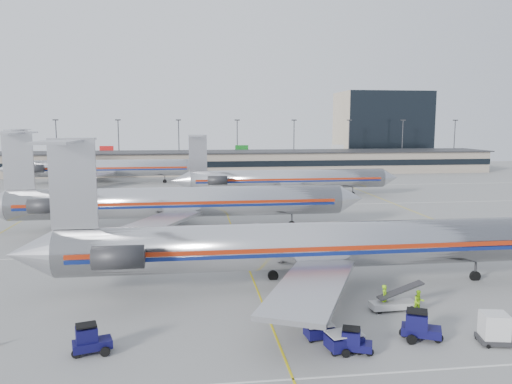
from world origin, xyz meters
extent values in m
plane|color=gray|center=(0.00, 0.00, 0.00)|extent=(260.00, 260.00, 0.00)
cube|color=silver|center=(0.00, 10.00, 0.01)|extent=(160.00, 0.15, 0.02)
cube|color=gray|center=(0.00, 98.00, 3.00)|extent=(160.00, 16.00, 6.00)
cube|color=black|center=(0.00, 89.90, 3.20)|extent=(160.00, 0.20, 1.60)
cube|color=#2D2D30|center=(0.00, 98.00, 6.10)|extent=(162.00, 17.00, 0.30)
cylinder|color=#38383D|center=(-45.00, 112.00, 7.50)|extent=(0.30, 0.30, 15.00)
cube|color=#2D2D30|center=(-45.00, 112.00, 15.10)|extent=(1.60, 0.40, 0.35)
cylinder|color=#38383D|center=(-27.00, 112.00, 7.50)|extent=(0.30, 0.30, 15.00)
cube|color=#2D2D30|center=(-27.00, 112.00, 15.10)|extent=(1.60, 0.40, 0.35)
cylinder|color=#38383D|center=(-9.00, 112.00, 7.50)|extent=(0.30, 0.30, 15.00)
cube|color=#2D2D30|center=(-9.00, 112.00, 15.10)|extent=(1.60, 0.40, 0.35)
cylinder|color=#38383D|center=(9.00, 112.00, 7.50)|extent=(0.30, 0.30, 15.00)
cube|color=#2D2D30|center=(9.00, 112.00, 15.10)|extent=(1.60, 0.40, 0.35)
cylinder|color=#38383D|center=(27.00, 112.00, 7.50)|extent=(0.30, 0.30, 15.00)
cube|color=#2D2D30|center=(27.00, 112.00, 15.10)|extent=(1.60, 0.40, 0.35)
cylinder|color=#38383D|center=(45.00, 112.00, 7.50)|extent=(0.30, 0.30, 15.00)
cube|color=#2D2D30|center=(45.00, 112.00, 15.10)|extent=(1.60, 0.40, 0.35)
cylinder|color=#38383D|center=(63.00, 112.00, 7.50)|extent=(0.30, 0.30, 15.00)
cube|color=#2D2D30|center=(63.00, 112.00, 15.10)|extent=(1.60, 0.40, 0.35)
cylinder|color=#38383D|center=(81.00, 112.00, 7.50)|extent=(0.30, 0.30, 15.00)
cube|color=#2D2D30|center=(81.00, 112.00, 15.10)|extent=(1.60, 0.40, 0.35)
cube|color=tan|center=(62.00, 128.00, 12.50)|extent=(30.00, 20.00, 25.00)
cylinder|color=silver|center=(4.99, -2.83, 3.72)|extent=(42.50, 3.93, 3.93)
cone|color=#B0B0B4|center=(-18.17, -2.83, 3.72)|extent=(3.82, 3.93, 3.93)
cube|color=#9D230B|center=(4.99, -4.81, 3.88)|extent=(40.37, 0.05, 0.37)
cube|color=navy|center=(4.99, -4.81, 3.45)|extent=(40.37, 0.05, 0.30)
cube|color=#B0B0B4|center=(2.86, 4.60, 2.66)|extent=(9.88, 14.40, 0.34)
cube|color=#B0B0B4|center=(2.86, -10.27, 2.66)|extent=(9.88, 14.40, 0.34)
cube|color=#B0B0B4|center=(-14.67, -2.83, 9.30)|extent=(3.61, 0.27, 7.22)
cube|color=#B0B0B4|center=(-14.98, -2.83, 12.70)|extent=(2.55, 11.16, 0.19)
cylinder|color=#2D2D30|center=(-10.95, 0.19, 4.04)|extent=(3.82, 1.81, 1.81)
cylinder|color=#2D2D30|center=(-10.95, -5.86, 4.04)|extent=(3.82, 1.81, 1.81)
cylinder|color=#2D2D30|center=(19.86, -2.83, 0.88)|extent=(0.21, 0.21, 1.75)
cylinder|color=#2D2D30|center=(1.80, -5.38, 0.88)|extent=(0.21, 0.21, 1.75)
cylinder|color=#2D2D30|center=(1.80, -0.28, 0.88)|extent=(0.21, 0.21, 1.75)
cylinder|color=black|center=(19.86, -2.83, 0.37)|extent=(0.96, 0.32, 0.96)
cylinder|color=silver|center=(-6.95, 22.23, 3.77)|extent=(43.05, 3.98, 3.98)
cone|color=silver|center=(16.29, 22.23, 3.77)|extent=(3.44, 3.98, 3.98)
cube|color=#9D230B|center=(-6.95, 20.22, 3.93)|extent=(40.90, 0.05, 0.38)
cube|color=navy|center=(-6.95, 20.22, 3.50)|extent=(40.90, 0.05, 0.30)
cube|color=#B0B0B4|center=(-9.11, 29.76, 2.69)|extent=(10.01, 14.59, 0.34)
cube|color=#B0B0B4|center=(-9.11, 14.69, 2.69)|extent=(10.01, 14.59, 0.34)
cube|color=#B0B0B4|center=(-26.87, 22.23, 9.42)|extent=(3.66, 0.27, 7.32)
cube|color=#B0B0B4|center=(-27.19, 22.23, 12.86)|extent=(2.58, 11.30, 0.19)
cylinder|color=#2D2D30|center=(-23.10, 25.29, 4.09)|extent=(3.87, 1.83, 1.83)
cylinder|color=#2D2D30|center=(-23.10, 19.16, 4.09)|extent=(3.87, 1.83, 1.83)
cylinder|color=#2D2D30|center=(8.11, 22.23, 0.89)|extent=(0.22, 0.22, 1.78)
cylinder|color=#2D2D30|center=(-10.18, 19.64, 0.89)|extent=(0.22, 0.22, 1.78)
cylinder|color=#2D2D30|center=(-10.18, 24.81, 0.89)|extent=(0.22, 0.22, 1.78)
cylinder|color=black|center=(8.11, 22.23, 0.38)|extent=(0.97, 0.32, 0.97)
cylinder|color=silver|center=(13.13, 50.03, 3.45)|extent=(37.41, 3.64, 3.64)
cone|color=silver|center=(33.41, 50.03, 3.45)|extent=(3.15, 3.64, 3.64)
cone|color=#B0B0B4|center=(-7.35, 50.03, 3.45)|extent=(3.54, 3.64, 3.64)
cube|color=#9D230B|center=(13.13, 48.20, 3.59)|extent=(35.54, 0.05, 0.34)
cube|color=navy|center=(13.13, 48.20, 3.20)|extent=(35.54, 0.05, 0.28)
cube|color=#B0B0B4|center=(11.16, 56.92, 2.46)|extent=(9.16, 13.35, 0.32)
cube|color=#B0B0B4|center=(11.16, 43.14, 2.46)|extent=(9.16, 13.35, 0.32)
cube|color=#B0B0B4|center=(-4.10, 50.03, 8.61)|extent=(3.35, 0.25, 6.69)
cube|color=#B0B0B4|center=(-4.39, 50.03, 11.76)|extent=(2.36, 10.34, 0.18)
cylinder|color=#2D2D30|center=(-0.65, 52.83, 3.74)|extent=(3.54, 1.67, 1.67)
cylinder|color=#2D2D30|center=(-0.65, 47.22, 3.74)|extent=(3.54, 1.67, 1.67)
cylinder|color=#2D2D30|center=(25.93, 50.03, 0.81)|extent=(0.20, 0.20, 1.62)
cylinder|color=#2D2D30|center=(10.18, 47.66, 0.81)|extent=(0.20, 0.20, 1.62)
cylinder|color=#2D2D30|center=(10.18, 52.39, 0.81)|extent=(0.20, 0.20, 1.62)
cylinder|color=black|center=(25.93, 50.03, 0.34)|extent=(0.89, 0.30, 0.89)
cylinder|color=silver|center=(-25.40, 76.33, 3.70)|extent=(40.12, 3.91, 3.91)
cone|color=silver|center=(-3.65, 76.33, 3.70)|extent=(3.38, 3.91, 3.91)
cone|color=#B0B0B4|center=(-47.36, 76.33, 3.70)|extent=(3.80, 3.91, 3.91)
cube|color=#9D230B|center=(-25.40, 74.37, 3.85)|extent=(38.11, 0.05, 0.37)
cube|color=navy|center=(-25.40, 74.37, 3.43)|extent=(38.11, 0.05, 0.30)
cube|color=#B0B0B4|center=(-27.51, 83.73, 2.64)|extent=(9.82, 14.31, 0.34)
cube|color=#B0B0B4|center=(-27.51, 68.94, 2.64)|extent=(9.82, 14.31, 0.34)
cube|color=#B0B0B4|center=(-43.88, 76.33, 9.24)|extent=(3.59, 0.26, 7.18)
cube|color=#B0B0B4|center=(-44.19, 76.33, 12.62)|extent=(2.53, 11.09, 0.19)
cylinder|color=#2D2D30|center=(-40.18, 79.34, 4.01)|extent=(3.80, 1.79, 1.79)
cylinder|color=#2D2D30|center=(-40.18, 73.33, 4.01)|extent=(3.80, 1.79, 1.79)
cylinder|color=#2D2D30|center=(-11.67, 76.33, 0.87)|extent=(0.21, 0.21, 1.74)
cylinder|color=#2D2D30|center=(-28.57, 73.80, 0.87)|extent=(0.21, 0.21, 1.74)
cylinder|color=#2D2D30|center=(-28.57, 78.87, 0.87)|extent=(0.21, 0.21, 1.74)
cylinder|color=black|center=(-11.67, 76.33, 0.37)|extent=(0.95, 0.32, 0.95)
cube|color=#0C0A3B|center=(-11.60, -13.31, 0.58)|extent=(2.55, 1.77, 0.53)
cube|color=#0C0A3B|center=(-11.92, -13.31, 1.21)|extent=(1.51, 1.37, 0.95)
cube|color=black|center=(-11.92, -13.31, 1.84)|extent=(1.44, 1.30, 0.08)
cylinder|color=black|center=(-10.76, -12.78, 0.29)|extent=(0.59, 0.19, 0.59)
cylinder|color=black|center=(-10.76, -13.83, 0.29)|extent=(0.59, 0.19, 0.59)
cylinder|color=black|center=(-12.44, -12.78, 0.29)|extent=(0.59, 0.19, 0.59)
cylinder|color=black|center=(-12.44, -13.83, 0.29)|extent=(0.59, 0.19, 0.59)
cube|color=#0C0A3B|center=(4.42, -15.40, 0.51)|extent=(2.27, 1.69, 0.46)
cube|color=#0C0A3B|center=(4.15, -15.40, 1.07)|extent=(1.38, 1.27, 0.84)
cube|color=black|center=(4.15, -15.40, 1.62)|extent=(1.32, 1.21, 0.07)
cylinder|color=black|center=(5.17, -14.93, 0.26)|extent=(0.52, 0.17, 0.52)
cylinder|color=black|center=(5.17, -15.86, 0.26)|extent=(0.52, 0.17, 0.52)
cylinder|color=black|center=(3.68, -14.93, 0.26)|extent=(0.52, 0.17, 0.52)
cylinder|color=black|center=(3.68, -15.86, 0.26)|extent=(0.52, 0.17, 0.52)
cube|color=#0C0A3B|center=(9.31, -14.10, 0.62)|extent=(2.79, 2.20, 0.57)
cube|color=#0C0A3B|center=(8.97, -14.10, 1.30)|extent=(1.72, 1.61, 1.02)
cube|color=black|center=(8.97, -14.10, 1.98)|extent=(1.64, 1.53, 0.09)
cylinder|color=black|center=(10.22, -13.53, 0.32)|extent=(0.63, 0.20, 0.63)
cylinder|color=black|center=(10.22, -14.66, 0.32)|extent=(0.63, 0.20, 0.63)
cylinder|color=black|center=(8.41, -13.53, 0.32)|extent=(0.63, 0.20, 0.63)
cylinder|color=black|center=(8.41, -14.66, 0.32)|extent=(0.63, 0.20, 0.63)
cube|color=#0C0A3B|center=(3.84, -15.00, 0.62)|extent=(2.36, 1.83, 0.78)
cube|color=#A7A7A7|center=(3.84, -15.00, 1.17)|extent=(2.36, 1.83, 0.07)
cylinder|color=black|center=(4.62, -14.38, 0.20)|extent=(0.40, 0.16, 0.40)
cylinder|color=black|center=(4.62, -15.61, 0.20)|extent=(0.40, 0.16, 0.40)
cylinder|color=black|center=(3.06, -14.38, 0.20)|extent=(0.40, 0.16, 0.40)
cylinder|color=black|center=(3.06, -15.61, 0.20)|extent=(0.40, 0.16, 0.40)
cube|color=#0C0A3B|center=(2.76, -13.07, 0.52)|extent=(1.96, 1.47, 0.67)
cube|color=#A7A7A7|center=(2.76, -13.07, 1.00)|extent=(1.96, 1.47, 0.06)
cylinder|color=black|center=(3.43, -12.54, 0.17)|extent=(0.34, 0.13, 0.34)
cylinder|color=black|center=(3.43, -13.59, 0.17)|extent=(0.34, 0.13, 0.34)
cylinder|color=black|center=(2.09, -12.54, 0.17)|extent=(0.34, 0.13, 0.34)
cylinder|color=black|center=(2.09, -13.59, 0.17)|extent=(0.34, 0.13, 0.34)
cube|color=#2D2D30|center=(13.71, -15.19, 0.26)|extent=(2.19, 1.95, 0.32)
cube|color=silver|center=(13.71, -15.19, 1.21)|extent=(1.86, 1.78, 1.58)
cylinder|color=black|center=(14.45, -14.55, 0.13)|extent=(0.25, 0.13, 0.25)
cylinder|color=black|center=(14.45, -15.82, 0.13)|extent=(0.25, 0.13, 0.25)
cylinder|color=black|center=(12.97, -14.55, 0.13)|extent=(0.25, 0.13, 0.25)
cylinder|color=black|center=(12.97, -15.82, 0.13)|extent=(0.25, 0.13, 0.25)
cube|color=#A7A7A7|center=(9.56, -8.85, 0.43)|extent=(3.50, 1.39, 0.48)
cube|color=#2D2D30|center=(10.14, -8.85, 1.53)|extent=(3.53, 1.01, 1.23)
cylinder|color=black|center=(10.81, -8.33, 0.24)|extent=(0.48, 0.15, 0.48)
cylinder|color=black|center=(10.81, -9.38, 0.24)|extent=(0.48, 0.15, 0.48)
cylinder|color=black|center=(8.32, -8.33, 0.24)|extent=(0.48, 0.15, 0.48)
cylinder|color=black|center=(8.32, -9.38, 0.24)|extent=(0.48, 0.15, 0.48)
imported|color=#7EC712|center=(9.00, -8.65, 0.97)|extent=(0.80, 0.84, 1.94)
imported|color=#83C612|center=(11.26, -9.62, 0.87)|extent=(0.86, 0.68, 1.75)
camera|label=1|loc=(-5.39, -43.41, 14.03)|focal=35.00mm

